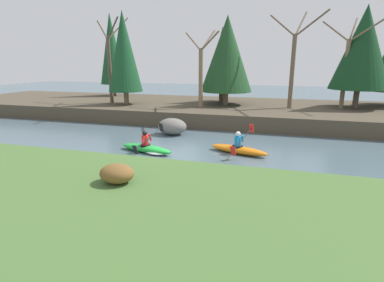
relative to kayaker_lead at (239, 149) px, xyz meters
The scene contains 16 objects.
ground_plane 3.24m from the kayaker_lead, 159.02° to the right, with size 90.00×90.00×0.00m, color #4C606B.
riverbank_near 7.93m from the kayaker_lead, 112.38° to the right, with size 44.00×6.54×0.85m.
riverbank_far 9.74m from the kayaker_lead, 108.06° to the left, with size 44.00×9.93×0.96m.
conifer_tree_far_left 18.85m from the kayaker_lead, 137.43° to the left, with size 2.26×2.26×7.32m.
conifer_tree_left 12.55m from the kayaker_lead, 142.65° to the left, with size 2.46×2.46×6.55m.
conifer_tree_mid_left 11.63m from the kayaker_lead, 105.21° to the left, with size 2.39×2.39×5.63m.
conifer_tree_centre 10.20m from the kayaker_lead, 103.95° to the left, with size 3.69×3.69×6.20m.
conifer_tree_mid_right 12.67m from the kayaker_lead, 56.25° to the left, with size 3.74×3.74×6.59m.
bare_tree_upstream 13.75m from the kayaker_lead, 144.72° to the left, with size 3.51×3.47×6.37m.
bare_tree_mid_upstream 8.46m from the kayaker_lead, 117.12° to the left, with size 2.89×2.85×5.17m.
bare_tree_mid_downstream 9.65m from the kayaker_lead, 75.20° to the left, with size 3.52×3.47×6.38m.
bare_tree_downstream 11.58m from the kayaker_lead, 59.25° to the left, with size 3.28×3.25×5.93m.
shrub_clump_second 6.82m from the kayaker_lead, 110.66° to the right, with size 0.93×0.77×0.50m.
kayaker_lead is the anchor object (origin of this frame).
kayaker_middle 4.07m from the kayaker_lead, 165.90° to the right, with size 2.78×2.05×1.20m.
boulder_midstream 4.91m from the kayaker_lead, 147.15° to the left, with size 1.64×1.28×0.93m.
Camera 1 is at (4.59, -11.70, 3.91)m, focal length 28.00 mm.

